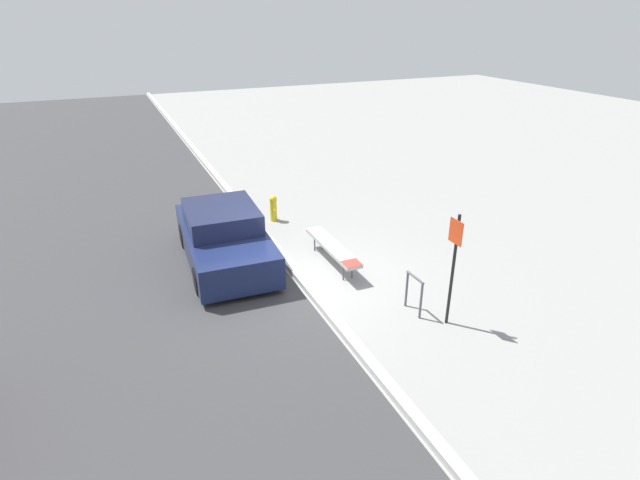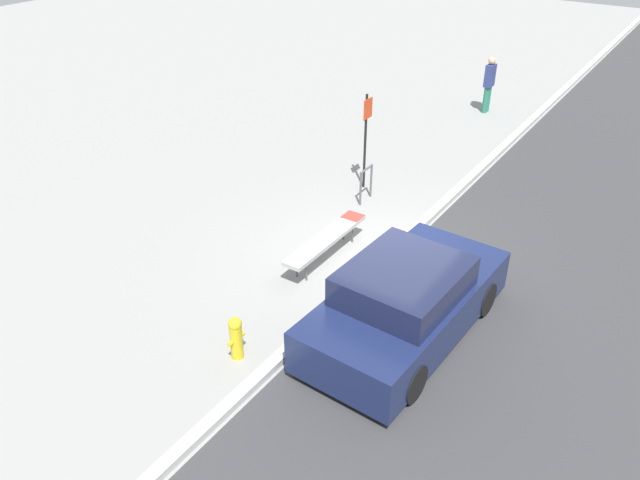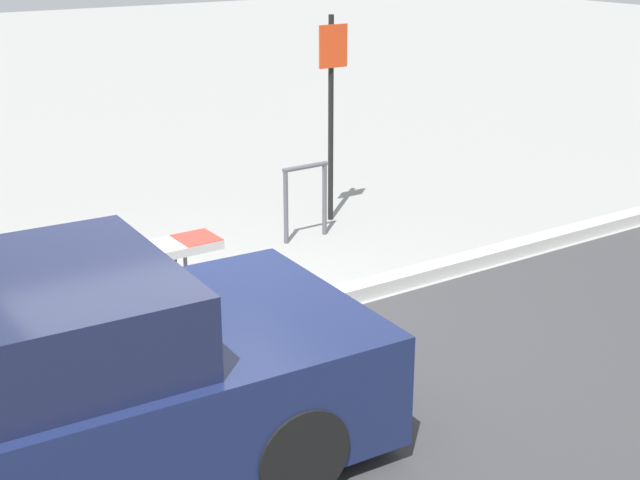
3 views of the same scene
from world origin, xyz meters
name	(u,v)px [view 3 (image 3 of 3)]	position (x,y,z in m)	size (l,w,h in m)	color
ground_plane	(197,342)	(0.00, 0.00, 0.00)	(60.00, 60.00, 0.00)	gray
curb	(196,335)	(0.00, 0.00, 0.07)	(60.00, 0.20, 0.13)	#B7B7B2
bench	(93,265)	(-0.46, 1.02, 0.44)	(2.38, 0.40, 0.50)	#515156
bike_rack	(305,194)	(2.12, 1.62, 0.50)	(0.55, 0.06, 0.83)	#515156
sign_post	(331,100)	(2.72, 2.01, 1.38)	(0.36, 0.08, 2.30)	black
parked_car_near	(31,397)	(-1.67, -1.30, 0.63)	(4.15, 2.01, 1.37)	black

